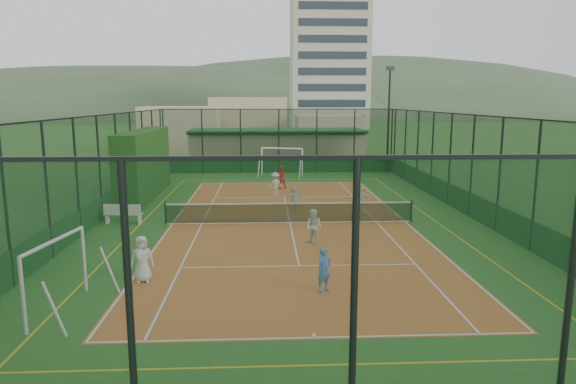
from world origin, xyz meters
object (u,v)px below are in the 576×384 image
object	(u,v)px
white_bench	(123,213)
child_far_left	(275,184)
child_near_mid	(324,269)
child_far_right	(362,201)
apartment_tower	(329,53)
child_near_left	(142,259)
child_far_back	(294,197)
futsal_goal_near	(57,276)
coach	(281,177)
child_near_right	(314,227)
clubhouse	(277,147)
futsal_goal_far	(282,162)
floodlight_ne	(388,120)

from	to	relation	value
white_bench	child_far_left	bearing A→B (deg)	47.43
child_near_mid	child_far_right	size ratio (longest dim) A/B	0.98
white_bench	child_near_mid	size ratio (longest dim) A/B	1.27
apartment_tower	child_near_left	size ratio (longest dim) A/B	20.10
child_near_mid	white_bench	bearing A→B (deg)	99.28
child_near_left	child_far_back	bearing A→B (deg)	53.79
futsal_goal_near	apartment_tower	bearing A→B (deg)	-2.27
futsal_goal_near	child_far_back	xyz separation A→B (m)	(7.27, 13.09, -0.39)
futsal_goal_near	child_near_left	distance (m)	2.83
white_bench	child_near_mid	bearing A→B (deg)	-41.97
coach	apartment_tower	bearing A→B (deg)	-111.29
child_near_mid	child_far_left	distance (m)	15.69
child_near_mid	child_far_back	bearing A→B (deg)	57.48
child_far_right	child_near_mid	bearing A→B (deg)	93.07
child_near_right	child_far_right	distance (m)	6.02
child_far_left	coach	distance (m)	2.59
clubhouse	child_near_right	xyz separation A→B (m)	(0.78, -25.67, -0.85)
white_bench	child_far_left	xyz separation A→B (m)	(7.27, 6.57, 0.24)
white_bench	child_near_right	size ratio (longest dim) A/B	1.23
futsal_goal_far	child_near_mid	xyz separation A→B (m)	(0.41, -23.95, -0.35)
child_near_mid	coach	size ratio (longest dim) A/B	0.90
apartment_tower	child_far_right	distance (m)	82.09
child_near_left	child_near_right	size ratio (longest dim) A/B	1.05
child_far_right	coach	world-z (taller)	coach
clubhouse	child_far_left	size ratio (longest dim) A/B	10.59
white_bench	futsal_goal_near	world-z (taller)	futsal_goal_near
futsal_goal_near	child_near_right	bearing A→B (deg)	-41.62
futsal_goal_far	child_near_mid	size ratio (longest dim) A/B	2.37
floodlight_ne	child_far_left	xyz separation A→B (m)	(-9.13, -9.77, -3.40)
futsal_goal_near	futsal_goal_far	world-z (taller)	futsal_goal_far
apartment_tower	child_far_back	distance (m)	80.93
child_near_left	child_far_back	world-z (taller)	child_near_left
child_near_left	child_far_left	world-z (taller)	child_near_left
apartment_tower	coach	xyz separation A→B (m)	(-12.10, -72.62, -14.23)
child_near_right	child_near_left	bearing A→B (deg)	-108.40
clubhouse	child_near_mid	bearing A→B (deg)	-88.92
floodlight_ne	child_near_right	bearing A→B (deg)	-111.10
clubhouse	apartment_tower	distance (m)	62.64
child_near_mid	child_near_right	distance (m)	5.16
apartment_tower	child_far_right	size ratio (longest dim) A/B	21.38
child_far_left	coach	xyz separation A→B (m)	(0.43, 2.55, 0.04)
apartment_tower	child_far_back	xyz separation A→B (m)	(-11.61, -78.79, -14.40)
futsal_goal_near	child_far_back	size ratio (longest dim) A/B	2.59
apartment_tower	child_near_mid	world-z (taller)	apartment_tower
clubhouse	futsal_goal_far	size ratio (longest dim) A/B	4.66
apartment_tower	coach	size ratio (longest dim) A/B	19.73
clubhouse	child_far_back	bearing A→B (deg)	-88.81
child_near_mid	child_far_right	world-z (taller)	child_far_right
futsal_goal_near	child_far_right	world-z (taller)	futsal_goal_near
futsal_goal_near	white_bench	bearing A→B (deg)	14.53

